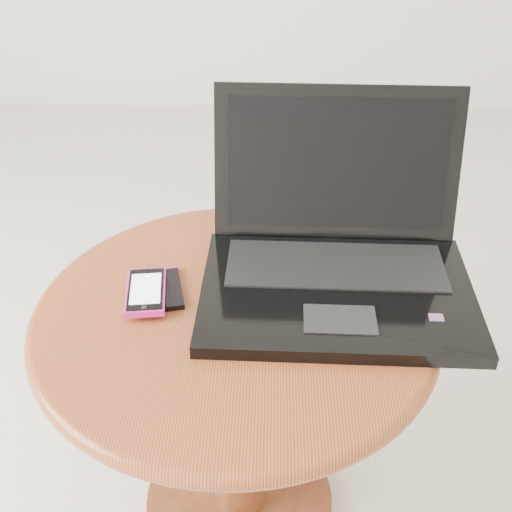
{
  "coord_description": "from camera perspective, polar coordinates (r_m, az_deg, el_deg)",
  "views": [
    {
      "loc": [
        0.09,
        -0.71,
        1.08
      ],
      "look_at": [
        0.07,
        0.07,
        0.53
      ],
      "focal_mm": 45.57,
      "sensor_mm": 36.0,
      "label": 1
    }
  ],
  "objects": [
    {
      "name": "phone_black",
      "position": [
        0.99,
        -8.12,
        -2.84
      ],
      "size": [
        0.07,
        0.11,
        0.01
      ],
      "color": "black",
      "rests_on": "table"
    },
    {
      "name": "phone_pink",
      "position": [
        0.97,
        -9.63,
        -3.11
      ],
      "size": [
        0.07,
        0.11,
        0.01
      ],
      "color": "#D51E92",
      "rests_on": "phone_black"
    },
    {
      "name": "laptop",
      "position": [
        0.99,
        7.1,
        0.21
      ],
      "size": [
        0.41,
        0.36,
        0.26
      ],
      "color": "black",
      "rests_on": "table"
    },
    {
      "name": "table",
      "position": [
        1.02,
        -1.75,
        -9.0
      ],
      "size": [
        0.6,
        0.6,
        0.47
      ],
      "color": "#521D0D",
      "rests_on": "ground"
    }
  ]
}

